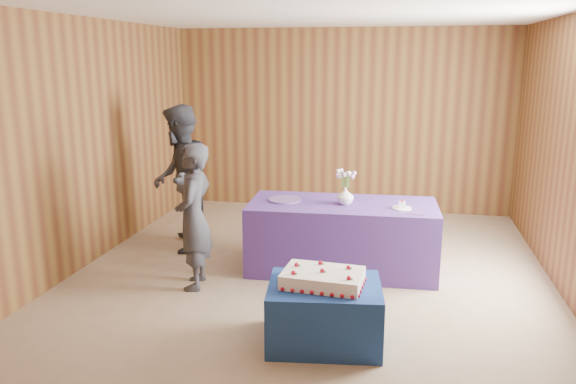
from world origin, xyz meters
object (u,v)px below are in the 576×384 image
(serving_table, at_px, (342,237))
(sheet_cake, at_px, (323,278))
(guest_right, at_px, (181,179))
(guest_left, at_px, (193,217))
(cake_table, at_px, (324,313))
(vase, at_px, (345,196))

(serving_table, bearing_deg, sheet_cake, -91.90)
(guest_right, bearing_deg, guest_left, 8.47)
(guest_right, bearing_deg, cake_table, 26.54)
(cake_table, height_order, guest_left, guest_left)
(serving_table, xyz_separation_m, guest_right, (-1.96, 0.31, 0.50))
(sheet_cake, distance_m, vase, 1.64)
(cake_table, xyz_separation_m, serving_table, (-0.04, 1.64, 0.12))
(sheet_cake, height_order, guest_left, guest_left)
(cake_table, bearing_deg, sheet_cake, -167.37)
(sheet_cake, xyz_separation_m, guest_left, (-1.42, 0.89, 0.18))
(serving_table, distance_m, guest_left, 1.64)
(sheet_cake, relative_size, guest_right, 0.39)
(cake_table, distance_m, vase, 1.72)
(guest_left, bearing_deg, sheet_cake, 46.04)
(serving_table, distance_m, sheet_cake, 1.66)
(serving_table, height_order, guest_left, guest_left)
(sheet_cake, bearing_deg, cake_table, 24.17)
(serving_table, xyz_separation_m, vase, (0.03, -0.03, 0.47))
(cake_table, height_order, serving_table, serving_table)
(sheet_cake, xyz_separation_m, guest_right, (-1.98, 1.96, 0.31))
(sheet_cake, bearing_deg, guest_left, 152.29)
(serving_table, height_order, guest_right, guest_right)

